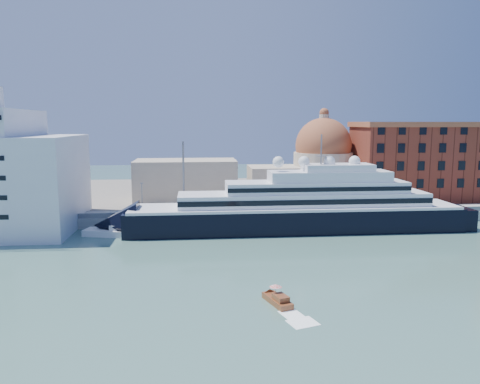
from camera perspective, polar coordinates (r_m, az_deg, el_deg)
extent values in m
plane|color=#3B665E|center=(87.63, 6.04, -8.18)|extent=(400.00, 400.00, 0.00)
cube|color=gray|center=(119.86, 2.82, -2.99)|extent=(180.00, 10.00, 2.50)
cube|color=slate|center=(159.97, 0.71, -0.18)|extent=(260.00, 72.00, 2.00)
cube|color=slate|center=(115.14, 3.15, -2.53)|extent=(180.00, 0.10, 1.20)
cube|color=black|center=(110.08, 6.65, -3.57)|extent=(77.68, 11.95, 6.47)
cone|color=black|center=(109.18, -14.85, -3.90)|extent=(9.96, 11.95, 11.95)
cube|color=black|center=(124.14, 24.49, -3.00)|extent=(5.98, 10.95, 5.98)
cube|color=white|center=(109.41, 6.68, -1.78)|extent=(75.69, 12.15, 0.60)
cube|color=white|center=(109.55, 7.72, -0.84)|extent=(57.76, 9.96, 2.99)
cube|color=black|center=(104.77, 8.33, -1.28)|extent=(57.76, 0.15, 1.20)
cube|color=white|center=(109.85, 9.26, 0.62)|extent=(41.83, 8.96, 2.59)
cube|color=white|center=(110.34, 10.79, 1.92)|extent=(27.88, 7.97, 2.39)
cube|color=white|center=(110.71, 11.81, 2.95)|extent=(15.93, 6.97, 1.59)
cylinder|color=slate|center=(109.29, 9.88, 5.13)|extent=(0.30, 0.30, 6.97)
sphere|color=white|center=(107.29, 4.69, 3.68)|extent=(2.59, 2.59, 2.59)
sphere|color=white|center=(108.50, 7.81, 3.68)|extent=(2.59, 2.59, 2.59)
sphere|color=white|center=(110.02, 10.84, 3.67)|extent=(2.59, 2.59, 2.59)
sphere|color=white|center=(111.84, 13.79, 3.66)|extent=(2.59, 2.59, 2.59)
cube|color=white|center=(108.45, -15.38, -4.86)|extent=(12.87, 7.04, 1.63)
cube|color=white|center=(107.33, -14.41, -4.23)|extent=(4.59, 3.50, 1.22)
cube|color=maroon|center=(67.14, 4.57, -13.13)|extent=(3.69, 6.23, 0.99)
cube|color=maroon|center=(66.03, 4.99, -12.74)|extent=(2.26, 2.83, 0.79)
cylinder|color=slate|center=(67.10, 4.38, -12.02)|extent=(0.06, 0.06, 1.58)
cone|color=red|center=(66.80, 4.39, -11.30)|extent=(1.77, 1.77, 0.39)
cube|color=maroon|center=(151.43, 21.72, 3.31)|extent=(42.00, 18.00, 22.00)
cube|color=#995232|center=(150.95, 21.96, 7.65)|extent=(43.00, 19.00, 1.50)
cylinder|color=beige|center=(146.45, 10.03, 2.05)|extent=(18.00, 18.00, 14.00)
sphere|color=#995232|center=(145.74, 10.13, 5.57)|extent=(17.00, 17.00, 17.00)
cylinder|color=beige|center=(145.57, 10.21, 8.71)|extent=(3.00, 3.00, 3.00)
cube|color=beige|center=(141.64, 4.76, 1.12)|extent=(18.00, 14.00, 10.00)
cube|color=beige|center=(141.30, -6.63, 1.48)|extent=(30.00, 16.00, 12.00)
cylinder|color=slate|center=(122.53, -25.92, -1.09)|extent=(0.24, 0.24, 8.00)
cube|color=slate|center=(121.98, -26.05, 0.81)|extent=(0.80, 0.30, 0.25)
cylinder|color=slate|center=(115.48, -11.84, -0.95)|extent=(0.24, 0.24, 8.00)
cube|color=slate|center=(114.89, -11.90, 1.06)|extent=(0.80, 0.30, 0.25)
cylinder|color=slate|center=(116.00, 3.05, -0.74)|extent=(0.24, 0.24, 8.00)
cube|color=slate|center=(115.42, 3.07, 1.27)|extent=(0.80, 0.30, 0.25)
cylinder|color=slate|center=(124.01, 16.89, -0.50)|extent=(0.24, 0.24, 8.00)
cube|color=slate|center=(123.46, 16.97, 1.38)|extent=(0.80, 0.30, 0.25)
cylinder|color=slate|center=(116.07, -6.90, 1.71)|extent=(0.50, 0.50, 18.00)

